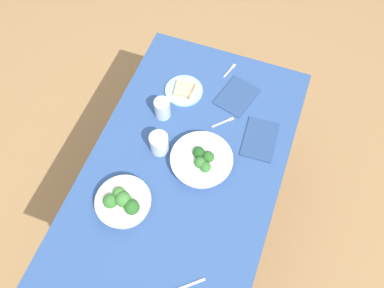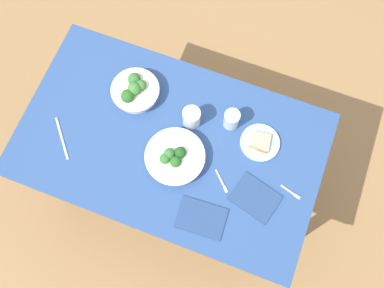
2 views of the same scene
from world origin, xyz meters
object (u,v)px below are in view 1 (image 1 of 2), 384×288
Objects in this scene: broccoli_bowl_far at (123,202)px; fork_by_near_bowl at (224,122)px; bread_side_plate at (184,90)px; water_glass_center at (159,143)px; broccoli_bowl_near at (202,161)px; water_glass_side at (162,109)px; napkin_folded_upper at (260,139)px; napkin_folded_lower at (237,96)px; fork_by_far_bowl at (230,70)px.

fork_by_near_bowl is (0.52, -0.26, -0.04)m from broccoli_bowl_far.
water_glass_center is at bearing -178.13° from bread_side_plate.
water_glass_side is at bearing 54.93° from broccoli_bowl_near.
bread_side_plate is (0.33, 0.21, -0.02)m from broccoli_bowl_near.
napkin_folded_upper is 1.05× the size of napkin_folded_lower.
water_glass_side is (0.46, 0.02, 0.01)m from broccoli_bowl_far.
broccoli_bowl_far is 0.84× the size of broccoli_bowl_near.
water_glass_side is at bearing 145.68° from fork_by_near_bowl.
bread_side_plate is at bearing -16.02° from water_glass_side.
napkin_folded_upper is (0.49, -0.43, -0.04)m from broccoli_bowl_far.
fork_by_far_bowl is at bearing 28.77° from napkin_folded_lower.
broccoli_bowl_near is at bearing -159.89° from fork_by_far_bowl.
broccoli_bowl_far reaches higher than fork_by_far_bowl.
broccoli_bowl_far is 0.58m from fork_by_near_bowl.
napkin_folded_upper is (0.20, -0.40, -0.05)m from water_glass_center.
fork_by_far_bowl is 0.30m from fork_by_near_bowl.
water_glass_side is at bearing 126.44° from napkin_folded_lower.
broccoli_bowl_near is at bearing 174.31° from napkin_folded_lower.
broccoli_bowl_near is 0.20m from water_glass_center.
water_glass_side is at bearing 2.40° from broccoli_bowl_far.
broccoli_bowl_far is 1.25× the size of bread_side_plate.
broccoli_bowl_near is 0.39m from napkin_folded_lower.
water_glass_side is 1.02× the size of fork_by_far_bowl.
bread_side_plate is 0.92× the size of napkin_folded_lower.
fork_by_near_bowl is 0.45× the size of napkin_folded_lower.
bread_side_plate is 1.84× the size of fork_by_far_bowl.
napkin_folded_upper is at bearing -55.16° from fork_by_near_bowl.
napkin_folded_upper and napkin_folded_lower have the same top height.
water_glass_side is at bearing 163.98° from bread_side_plate.
fork_by_near_bowl is at bearing 175.17° from napkin_folded_lower.
fork_by_far_bowl is 0.48× the size of napkin_folded_upper.
napkin_folded_lower is at bearing -135.24° from fork_by_far_bowl.
water_glass_side is 0.41m from fork_by_far_bowl.
broccoli_bowl_far is 1.14× the size of napkin_folded_lower.
fork_by_far_bowl is (0.35, -0.21, -0.05)m from water_glass_side.
water_glass_side is 1.14× the size of fork_by_near_bowl.
broccoli_bowl_far is 0.37m from broccoli_bowl_near.
bread_side_plate is 2.05× the size of fork_by_near_bowl.
napkin_folded_upper is 0.25m from napkin_folded_lower.
broccoli_bowl_near is 2.73× the size of fork_by_far_bowl.
broccoli_bowl_far is at bearing 138.39° from napkin_folded_upper.
water_glass_center is 1.01× the size of water_glass_side.
broccoli_bowl_near is 3.05× the size of fork_by_near_bowl.
napkin_folded_upper is at bearing -107.46° from bread_side_plate.
broccoli_bowl_far is at bearing -177.60° from water_glass_side.
broccoli_bowl_far is at bearing 158.27° from napkin_folded_lower.
fork_by_near_bowl is at bearing -44.26° from water_glass_center.
water_glass_side reaches higher than napkin_folded_upper.
broccoli_bowl_near is at bearing -125.07° from water_glass_side.
fork_by_near_bowl is at bearing -6.27° from broccoli_bowl_near.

